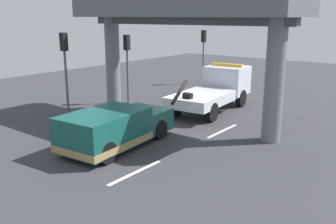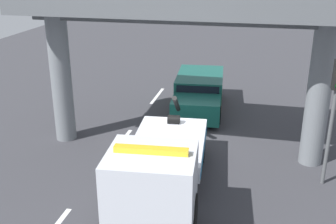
{
  "view_description": "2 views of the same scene",
  "coord_description": "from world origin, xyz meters",
  "px_view_note": "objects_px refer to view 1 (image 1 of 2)",
  "views": [
    {
      "loc": [
        -14.63,
        -10.54,
        5.2
      ],
      "look_at": [
        -0.98,
        0.02,
        0.73
      ],
      "focal_mm": 39.6,
      "sensor_mm": 36.0,
      "label": 1
    },
    {
      "loc": [
        14.12,
        2.67,
        7.03
      ],
      "look_at": [
        -0.92,
        -0.72,
        1.12
      ],
      "focal_mm": 43.95,
      "sensor_mm": 36.0,
      "label": 2
    }
  ],
  "objects_px": {
    "tow_truck_white": "(216,88)",
    "traffic_light_far": "(127,54)",
    "traffic_light_mid": "(204,45)",
    "towed_van_green": "(114,129)",
    "traffic_light_near": "(65,57)"
  },
  "relations": [
    {
      "from": "tow_truck_white",
      "to": "traffic_light_far",
      "type": "bearing_deg",
      "value": 113.13
    },
    {
      "from": "traffic_light_far",
      "to": "traffic_light_mid",
      "type": "relative_size",
      "value": 0.99
    },
    {
      "from": "towed_van_green",
      "to": "traffic_light_mid",
      "type": "distance_m",
      "value": 15.62
    },
    {
      "from": "traffic_light_near",
      "to": "traffic_light_far",
      "type": "relative_size",
      "value": 1.07
    },
    {
      "from": "traffic_light_near",
      "to": "traffic_light_mid",
      "type": "xyz_separation_m",
      "value": [
        13.0,
        -0.0,
        -0.18
      ]
    },
    {
      "from": "tow_truck_white",
      "to": "traffic_light_near",
      "type": "bearing_deg",
      "value": 143.12
    },
    {
      "from": "towed_van_green",
      "to": "traffic_light_near",
      "type": "relative_size",
      "value": 1.21
    },
    {
      "from": "tow_truck_white",
      "to": "traffic_light_far",
      "type": "xyz_separation_m",
      "value": [
        -2.12,
        4.97,
        1.82
      ]
    },
    {
      "from": "towed_van_green",
      "to": "traffic_light_mid",
      "type": "xyz_separation_m",
      "value": [
        14.62,
        5.04,
        2.26
      ]
    },
    {
      "from": "traffic_light_near",
      "to": "traffic_light_mid",
      "type": "distance_m",
      "value": 13.0
    },
    {
      "from": "towed_van_green",
      "to": "traffic_light_near",
      "type": "distance_m",
      "value": 5.83
    },
    {
      "from": "tow_truck_white",
      "to": "traffic_light_mid",
      "type": "distance_m",
      "value": 8.29
    },
    {
      "from": "traffic_light_mid",
      "to": "tow_truck_white",
      "type": "bearing_deg",
      "value": -142.07
    },
    {
      "from": "tow_truck_white",
      "to": "towed_van_green",
      "type": "xyz_separation_m",
      "value": [
        -8.24,
        -0.07,
        -0.42
      ]
    },
    {
      "from": "towed_van_green",
      "to": "traffic_light_near",
      "type": "bearing_deg",
      "value": 72.24
    }
  ]
}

